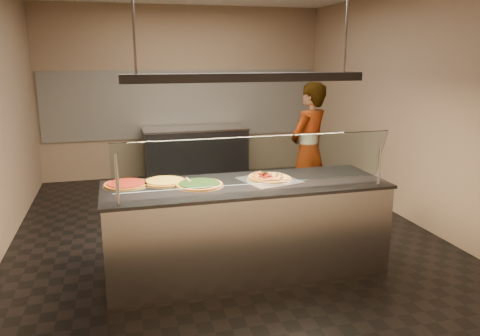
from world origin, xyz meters
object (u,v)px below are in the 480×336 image
object	(u,v)px
prep_table	(196,154)
heat_lamp_housing	(246,77)
serving_counter	(246,228)
pizza_spinach	(199,184)
pizza_cheese	(164,181)
pizza_spatula	(193,181)
worker	(308,150)
sneeze_guard	(256,161)
perforated_tray	(269,180)
pizza_tomato	(126,184)
half_pizza_sausage	(279,177)
half_pizza_pepperoni	(260,177)

from	to	relation	value
prep_table	heat_lamp_housing	world-z (taller)	heat_lamp_housing
prep_table	heat_lamp_housing	bearing A→B (deg)	-92.06
serving_counter	pizza_spinach	xyz separation A→B (m)	(-0.46, 0.02, 0.48)
pizza_cheese	heat_lamp_housing	xyz separation A→B (m)	(0.77, -0.22, 1.01)
pizza_spatula	worker	bearing A→B (deg)	37.21
pizza_spatula	prep_table	bearing A→B (deg)	80.06
sneeze_guard	worker	size ratio (longest dim) A/B	1.40
sneeze_guard	heat_lamp_housing	world-z (taller)	heat_lamp_housing
perforated_tray	pizza_tomato	xyz separation A→B (m)	(-1.40, 0.17, 0.01)
pizza_cheese	pizza_spatula	bearing A→B (deg)	-21.85
pizza_spatula	heat_lamp_housing	size ratio (longest dim) A/B	0.10
pizza_cheese	prep_table	size ratio (longest dim) A/B	0.25
pizza_cheese	pizza_spatula	xyz separation A→B (m)	(0.27, -0.11, 0.01)
perforated_tray	half_pizza_sausage	size ratio (longest dim) A/B	1.35
serving_counter	pizza_cheese	distance (m)	0.93
perforated_tray	pizza_spinach	distance (m)	0.72
pizza_cheese	pizza_spatula	distance (m)	0.29
sneeze_guard	pizza_spinach	size ratio (longest dim) A/B	5.29
sneeze_guard	prep_table	distance (m)	4.14
half_pizza_sausage	heat_lamp_housing	distance (m)	1.06
prep_table	worker	xyz separation A→B (m)	(1.16, -2.24, 0.44)
pizza_tomato	heat_lamp_housing	distance (m)	1.53
perforated_tray	sneeze_guard	bearing A→B (deg)	-123.45
half_pizza_sausage	pizza_spatula	bearing A→B (deg)	175.69
serving_counter	half_pizza_sausage	size ratio (longest dim) A/B	5.99
perforated_tray	heat_lamp_housing	world-z (taller)	heat_lamp_housing
prep_table	perforated_tray	bearing A→B (deg)	-88.04
pizza_cheese	prep_table	bearing A→B (deg)	75.53
half_pizza_pepperoni	serving_counter	bearing A→B (deg)	-162.62
serving_counter	sneeze_guard	distance (m)	0.83
sneeze_guard	pizza_spatula	bearing A→B (deg)	137.51
half_pizza_sausage	prep_table	xyz separation A→B (m)	(-0.23, 3.67, -0.49)
sneeze_guard	half_pizza_pepperoni	world-z (taller)	sneeze_guard
prep_table	worker	bearing A→B (deg)	-62.63
sneeze_guard	pizza_spinach	bearing A→B (deg)	141.66
pizza_spinach	worker	bearing A→B (deg)	39.70
perforated_tray	prep_table	bearing A→B (deg)	91.96
serving_counter	half_pizza_sausage	distance (m)	0.61
pizza_tomato	worker	xyz separation A→B (m)	(2.43, 1.25, -0.04)
perforated_tray	pizza_cheese	xyz separation A→B (m)	(-1.03, 0.17, 0.01)
serving_counter	pizza_cheese	world-z (taller)	pizza_cheese
half_pizza_pepperoni	heat_lamp_housing	world-z (taller)	heat_lamp_housing
pizza_cheese	prep_table	xyz separation A→B (m)	(0.90, 3.50, -0.48)
serving_counter	pizza_cheese	xyz separation A→B (m)	(-0.77, 0.22, 0.48)
half_pizza_sausage	perforated_tray	bearing A→B (deg)	179.69
perforated_tray	half_pizza_pepperoni	world-z (taller)	half_pizza_pepperoni
half_pizza_sausage	sneeze_guard	bearing A→B (deg)	-132.67
half_pizza_pepperoni	prep_table	bearing A→B (deg)	90.40
pizza_spatula	heat_lamp_housing	bearing A→B (deg)	-12.85
serving_counter	worker	world-z (taller)	worker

